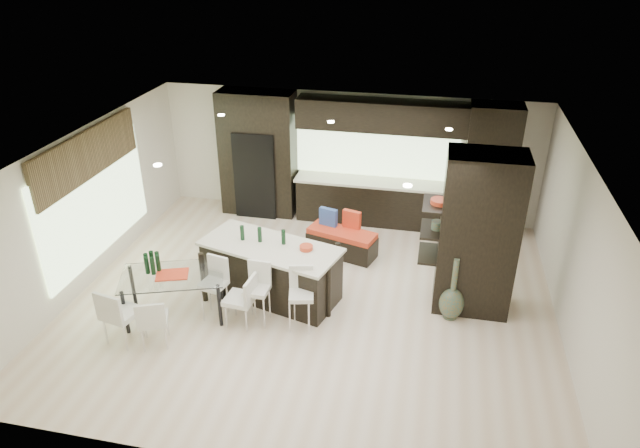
% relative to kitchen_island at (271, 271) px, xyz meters
% --- Properties ---
extents(ground, '(8.00, 8.00, 0.00)m').
position_rel_kitchen_island_xyz_m(ground, '(0.72, -0.00, -0.49)').
color(ground, beige).
rests_on(ground, ground).
extents(back_wall, '(8.00, 0.02, 2.70)m').
position_rel_kitchen_island_xyz_m(back_wall, '(0.72, 3.50, 0.86)').
color(back_wall, silver).
rests_on(back_wall, ground).
extents(left_wall, '(0.02, 7.00, 2.70)m').
position_rel_kitchen_island_xyz_m(left_wall, '(-3.28, -0.00, 0.86)').
color(left_wall, silver).
rests_on(left_wall, ground).
extents(right_wall, '(0.02, 7.00, 2.70)m').
position_rel_kitchen_island_xyz_m(right_wall, '(4.72, -0.00, 0.86)').
color(right_wall, silver).
rests_on(right_wall, ground).
extents(ceiling, '(8.00, 7.00, 0.02)m').
position_rel_kitchen_island_xyz_m(ceiling, '(0.72, -0.00, 2.21)').
color(ceiling, white).
rests_on(ceiling, ground).
extents(window_left, '(0.04, 3.20, 1.90)m').
position_rel_kitchen_island_xyz_m(window_left, '(-3.24, 0.20, 0.86)').
color(window_left, '#B2D199').
rests_on(window_left, left_wall).
extents(window_back, '(3.40, 0.04, 1.20)m').
position_rel_kitchen_island_xyz_m(window_back, '(1.32, 3.46, 1.06)').
color(window_back, '#B2D199').
rests_on(window_back, back_wall).
extents(stone_accent, '(0.08, 3.00, 0.80)m').
position_rel_kitchen_island_xyz_m(stone_accent, '(-3.21, 0.20, 1.76)').
color(stone_accent, brown).
rests_on(stone_accent, left_wall).
extents(ceiling_spots, '(4.00, 3.00, 0.02)m').
position_rel_kitchen_island_xyz_m(ceiling_spots, '(0.72, 0.25, 2.19)').
color(ceiling_spots, white).
rests_on(ceiling_spots, ceiling).
extents(back_cabinetry, '(6.80, 0.68, 2.70)m').
position_rel_kitchen_island_xyz_m(back_cabinetry, '(1.22, 3.17, 0.86)').
color(back_cabinetry, black).
rests_on(back_cabinetry, ground).
extents(refrigerator, '(0.90, 0.68, 1.90)m').
position_rel_kitchen_island_xyz_m(refrigerator, '(-1.18, 3.12, 0.46)').
color(refrigerator, black).
rests_on(refrigerator, ground).
extents(partition_column, '(1.20, 0.80, 2.70)m').
position_rel_kitchen_island_xyz_m(partition_column, '(3.32, 0.40, 0.86)').
color(partition_column, black).
rests_on(partition_column, ground).
extents(kitchen_island, '(2.52, 1.60, 0.97)m').
position_rel_kitchen_island_xyz_m(kitchen_island, '(0.00, 0.00, 0.00)').
color(kitchen_island, black).
rests_on(kitchen_island, ground).
extents(stool_left, '(0.45, 0.45, 0.85)m').
position_rel_kitchen_island_xyz_m(stool_left, '(-0.72, -0.79, -0.06)').
color(stool_left, white).
rests_on(stool_left, ground).
extents(stool_mid, '(0.39, 0.39, 0.84)m').
position_rel_kitchen_island_xyz_m(stool_mid, '(0.00, -0.79, -0.06)').
color(stool_mid, white).
rests_on(stool_mid, ground).
extents(stool_right, '(0.45, 0.45, 0.85)m').
position_rel_kitchen_island_xyz_m(stool_right, '(0.72, -0.79, -0.06)').
color(stool_right, white).
rests_on(stool_right, ground).
extents(bench, '(1.41, 0.86, 0.51)m').
position_rel_kitchen_island_xyz_m(bench, '(0.93, 1.62, -0.23)').
color(bench, black).
rests_on(bench, ground).
extents(floor_vase, '(0.48, 0.48, 1.10)m').
position_rel_kitchen_island_xyz_m(floor_vase, '(3.02, -0.03, 0.06)').
color(floor_vase, '#45523B').
rests_on(floor_vase, ground).
extents(dining_table, '(1.81, 1.38, 0.77)m').
position_rel_kitchen_island_xyz_m(dining_table, '(-1.36, -0.89, -0.10)').
color(dining_table, white).
rests_on(dining_table, ground).
extents(chair_near, '(0.55, 0.55, 0.78)m').
position_rel_kitchen_island_xyz_m(chair_near, '(-1.36, -1.63, -0.09)').
color(chair_near, white).
rests_on(chair_near, ground).
extents(chair_far, '(0.57, 0.57, 0.89)m').
position_rel_kitchen_island_xyz_m(chair_far, '(-1.86, -1.66, -0.04)').
color(chair_far, white).
rests_on(chair_far, ground).
extents(chair_end, '(0.48, 0.48, 0.82)m').
position_rel_kitchen_island_xyz_m(chair_end, '(-0.25, -0.89, -0.08)').
color(chair_end, white).
rests_on(chair_end, ground).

